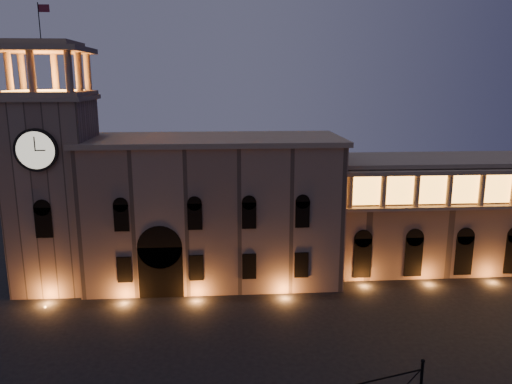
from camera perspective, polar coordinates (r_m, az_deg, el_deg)
ground at (r=44.67m, az=-2.23°, el=-20.22°), size 160.00×160.00×0.00m
government_building at (r=61.39m, az=-4.92°, el=-1.94°), size 30.80×12.80×17.60m
clock_tower at (r=62.70m, az=-22.09°, el=0.97°), size 9.80×9.80×32.40m
colonnade_wing at (r=71.74m, az=23.50°, el=-2.00°), size 40.60×11.50×14.50m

